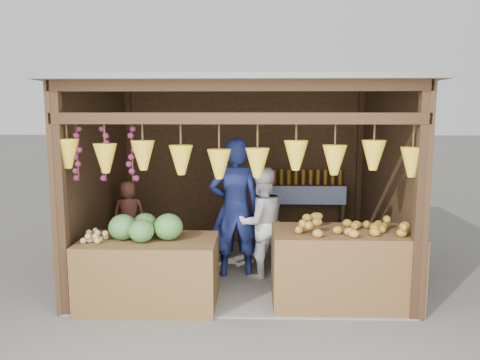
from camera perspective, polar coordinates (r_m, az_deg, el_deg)
name	(u,v)px	position (r m, az deg, el deg)	size (l,w,h in m)	color
ground	(242,273)	(6.78, 0.20, -11.23)	(80.00, 80.00, 0.00)	#514F49
stall_structure	(239,156)	(6.38, -0.11, 2.89)	(4.30, 3.30, 2.66)	slate
back_shelf	(307,197)	(7.85, 8.14, -2.01)	(1.25, 0.32, 1.32)	#382314
counter_left	(149,272)	(5.70, -11.02, -10.98)	(1.58, 0.85, 0.80)	#533A1B
counter_right	(343,268)	(5.74, 12.49, -10.39)	(1.67, 0.85, 0.89)	#54341C
stool	(131,256)	(7.18, -13.20, -9.00)	(0.34, 0.34, 0.32)	black
man_standing	(235,208)	(6.40, -0.61, -3.47)	(0.70, 0.46, 1.92)	navy
woman_standing	(261,223)	(6.44, 2.61, -5.22)	(0.74, 0.58, 1.53)	silver
vendor_seated	(129,214)	(7.02, -13.38, -4.00)	(0.47, 0.31, 0.97)	#582F23
melon_pile	(146,226)	(5.56, -11.39, -5.47)	(1.00, 0.50, 0.32)	#134717
tanfruit_pile	(96,236)	(5.63, -17.16, -6.50)	(0.34, 0.40, 0.13)	#A98C4E
mango_pile	(348,223)	(5.55, 13.00, -5.07)	(1.40, 0.64, 0.22)	#BB5C19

